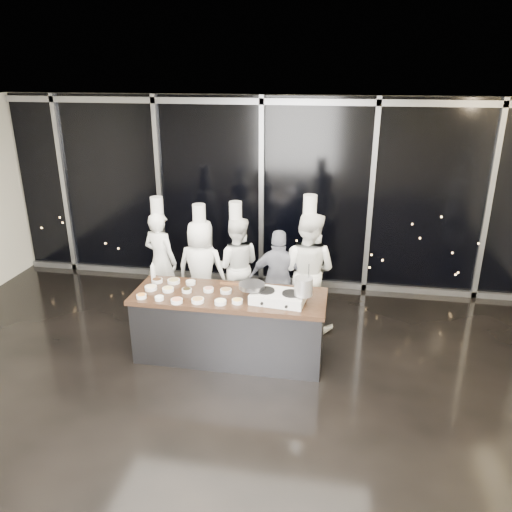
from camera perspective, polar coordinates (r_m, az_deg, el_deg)
The scene contains 14 objects.
ground at distance 6.06m, azimuth -4.92°, elevation -15.72°, with size 9.00×9.00×0.00m, color black.
room_shell at distance 5.02m, azimuth -3.75°, elevation 5.11°, with size 9.02×7.02×3.21m.
window_wall at distance 8.48m, azimuth 0.68°, elevation 7.09°, with size 8.90×0.11×3.20m.
demo_counter at distance 6.56m, azimuth -3.03°, elevation -7.94°, with size 2.46×0.86×0.90m.
stove at distance 6.14m, azimuth 2.55°, elevation -4.68°, with size 0.69×0.47×0.14m.
frying_pan at distance 6.18m, azimuth -0.55°, elevation -3.40°, with size 0.58×0.36×0.05m.
stock_pot at distance 5.99m, azimuth 5.45°, elevation -3.48°, with size 0.22×0.22×0.22m, color silver.
prep_bowls at distance 6.43m, azimuth -8.12°, elevation -4.04°, with size 1.34×0.72×0.05m.
squeeze_bottle at distance 6.93m, azimuth -11.70°, elevation -1.62°, with size 0.06×0.06×0.23m.
chef_far_left at distance 7.86m, azimuth -10.83°, elevation -0.41°, with size 0.67×0.55×1.81m.
chef_left at distance 7.49m, azimuth -6.26°, elevation -1.43°, with size 0.78×0.54×1.77m.
chef_center at distance 7.59m, azimuth -2.26°, elevation -1.04°, with size 0.82×0.67×1.77m.
guest at distance 7.14m, azimuth 2.68°, elevation -2.79°, with size 0.89×0.39×1.50m.
chef_right at distance 7.16m, azimuth 5.90°, elevation -1.62°, with size 1.02×0.91×1.98m.
Camera 1 is at (1.34, -4.70, 3.59)m, focal length 35.00 mm.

